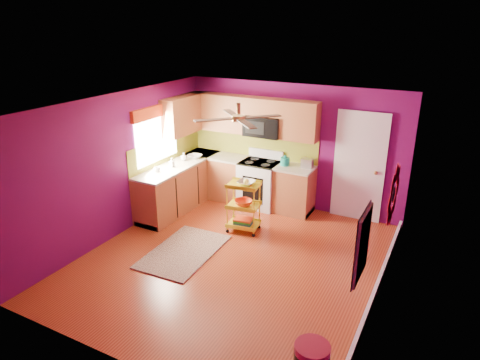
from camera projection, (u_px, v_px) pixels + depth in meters
The scene contains 17 objects.
ground at pixel (233, 260), 6.89m from camera, with size 5.00×5.00×0.00m, color maroon.
room_envelope at pixel (234, 164), 6.30m from camera, with size 4.54×5.04×2.52m.
lower_cabinets at pixel (218, 184), 8.83m from camera, with size 2.81×2.31×0.94m.
electric_range at pixel (260, 183), 8.76m from camera, with size 0.76×0.66×1.13m.
upper_cabinetry at pixel (230, 117), 8.59m from camera, with size 2.80×2.30×1.26m.
left_window at pixel (156, 126), 8.11m from camera, with size 0.08×1.35×1.08m.
panel_door at pixel (359, 168), 7.99m from camera, with size 0.95×0.11×2.15m.
right_wall_art at pixel (382, 214), 5.13m from camera, with size 0.04×2.74×1.04m.
ceiling_fan at pixel (239, 117), 6.25m from camera, with size 1.01×1.01×0.26m.
shag_rug at pixel (184, 251), 7.12m from camera, with size 0.98×1.60×0.02m, color black.
rolling_cart at pixel (244, 204), 7.66m from camera, with size 0.61×0.49×1.02m.
teal_kettle at pixel (285, 161), 8.38m from camera, with size 0.18×0.18×0.21m.
toaster at pixel (307, 163), 8.25m from camera, with size 0.22×0.15×0.18m, color beige.
soap_bottle_a at pixel (172, 162), 8.29m from camera, with size 0.08×0.08×0.18m, color #EA3F72.
soap_bottle_b at pixel (184, 157), 8.66m from camera, with size 0.13×0.13×0.17m, color white.
counter_dish at pixel (195, 156), 8.83m from camera, with size 0.28×0.28×0.07m, color white.
counter_cup at pixel (157, 169), 8.04m from camera, with size 0.12×0.12×0.09m, color white.
Camera 1 is at (2.88, -5.25, 3.64)m, focal length 32.00 mm.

